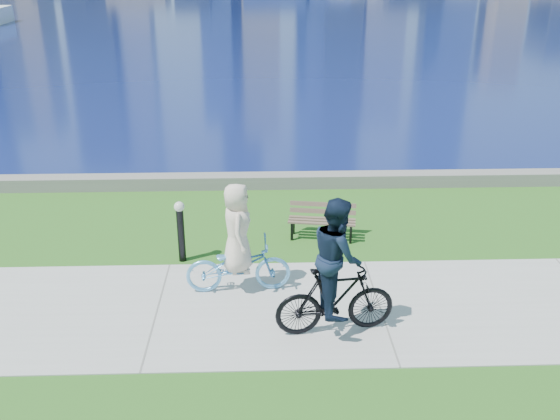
# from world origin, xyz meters

# --- Properties ---
(ground) EXTENTS (320.00, 320.00, 0.00)m
(ground) POSITION_xyz_m (0.00, 0.00, 0.00)
(ground) COLOR #225516
(ground) RESTS_ON ground
(concrete_path) EXTENTS (80.00, 3.50, 0.02)m
(concrete_path) POSITION_xyz_m (0.00, 0.00, 0.01)
(concrete_path) COLOR #A0A19B
(concrete_path) RESTS_ON ground
(seawall) EXTENTS (90.00, 0.50, 0.35)m
(seawall) POSITION_xyz_m (0.00, 6.20, 0.17)
(seawall) COLOR slate
(seawall) RESTS_ON ground
(park_bench) EXTENTS (1.54, 0.74, 0.76)m
(park_bench) POSITION_xyz_m (-0.76, 3.01, 0.47)
(park_bench) COLOR black
(park_bench) RESTS_ON ground
(bollard_lamp) EXTENTS (0.21, 0.21, 1.31)m
(bollard_lamp) POSITION_xyz_m (-3.76, 1.98, 0.75)
(bollard_lamp) COLOR black
(bollard_lamp) RESTS_ON ground
(cyclist_woman) EXTENTS (0.80, 1.99, 2.13)m
(cyclist_woman) POSITION_xyz_m (-2.56, 0.71, 0.81)
(cyclist_woman) COLOR #5EAAE6
(cyclist_woman) RESTS_ON ground
(cyclist_man) EXTENTS (0.86, 2.07, 2.41)m
(cyclist_man) POSITION_xyz_m (-0.91, -0.72, 1.03)
(cyclist_man) COLOR black
(cyclist_man) RESTS_ON ground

